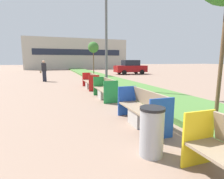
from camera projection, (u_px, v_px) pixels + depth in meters
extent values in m
cube|color=#4C7A38|center=(130.00, 88.00, 10.87)|extent=(2.80, 120.00, 0.18)
cube|color=#B2AD9E|center=(77.00, 54.00, 39.23)|extent=(21.45, 5.82, 6.45)
cube|color=#1E2333|center=(79.00, 52.00, 36.41)|extent=(18.02, 0.08, 1.20)
cube|color=yellow|center=(198.00, 138.00, 2.89)|extent=(0.62, 0.04, 0.94)
cube|color=#ADA8A0|center=(141.00, 117.00, 4.79)|extent=(0.52, 0.60, 0.42)
cube|color=gray|center=(141.00, 109.00, 4.76)|extent=(0.58, 1.86, 0.05)
cube|color=gray|center=(150.00, 99.00, 4.80)|extent=(0.14, 1.79, 0.48)
cube|color=blue|center=(161.00, 119.00, 3.86)|extent=(0.62, 0.04, 0.94)
cube|color=blue|center=(127.00, 101.00, 5.64)|extent=(0.62, 0.04, 0.94)
cube|color=#ADA8A0|center=(105.00, 94.00, 8.13)|extent=(0.52, 0.60, 0.42)
cube|color=gray|center=(104.00, 89.00, 8.10)|extent=(0.58, 1.85, 0.05)
cube|color=gray|center=(110.00, 84.00, 8.14)|extent=(0.14, 1.78, 0.48)
cube|color=#238C3D|center=(111.00, 92.00, 7.21)|extent=(0.62, 0.04, 0.94)
cube|color=#238C3D|center=(99.00, 86.00, 8.98)|extent=(0.62, 0.04, 0.94)
cube|color=#ADA8A0|center=(90.00, 85.00, 11.20)|extent=(0.52, 0.60, 0.42)
cube|color=gray|center=(90.00, 82.00, 11.16)|extent=(0.58, 2.21, 0.05)
cube|color=gray|center=(94.00, 77.00, 11.21)|extent=(0.14, 2.13, 0.48)
cube|color=red|center=(94.00, 83.00, 10.10)|extent=(0.62, 0.04, 0.94)
cube|color=red|center=(87.00, 79.00, 12.21)|extent=(0.62, 0.04, 0.94)
cylinder|color=#9EA0A5|center=(152.00, 133.00, 3.20)|extent=(0.44, 0.44, 0.87)
cylinder|color=black|center=(152.00, 109.00, 3.13)|extent=(0.46, 0.46, 0.05)
cylinder|color=#56595B|center=(106.00, 22.00, 9.46)|extent=(0.14, 0.14, 7.60)
cylinder|color=brown|center=(221.00, 61.00, 4.65)|extent=(0.10, 0.10, 3.46)
cylinder|color=brown|center=(94.00, 64.00, 19.13)|extent=(0.10, 0.10, 2.88)
sphere|color=#38702D|center=(93.00, 47.00, 18.84)|extent=(1.17, 1.17, 1.17)
cube|color=#232633|center=(45.00, 76.00, 14.93)|extent=(0.30, 0.22, 0.86)
cube|color=#232328|center=(44.00, 67.00, 14.81)|extent=(0.38, 0.24, 0.70)
sphere|color=tan|center=(44.00, 62.00, 14.73)|extent=(0.24, 0.24, 0.24)
cube|color=olive|center=(41.00, 72.00, 14.78)|extent=(0.12, 0.20, 0.18)
cube|color=maroon|center=(130.00, 69.00, 23.22)|extent=(4.21, 1.78, 0.84)
cube|color=black|center=(131.00, 63.00, 23.09)|extent=(2.11, 1.56, 0.72)
cylinder|color=black|center=(142.00, 72.00, 22.84)|extent=(0.60, 0.20, 0.60)
cylinder|color=black|center=(136.00, 71.00, 24.52)|extent=(0.60, 0.20, 0.60)
cylinder|color=black|center=(124.00, 73.00, 22.05)|extent=(0.60, 0.20, 0.60)
cylinder|color=black|center=(119.00, 72.00, 23.73)|extent=(0.60, 0.20, 0.60)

